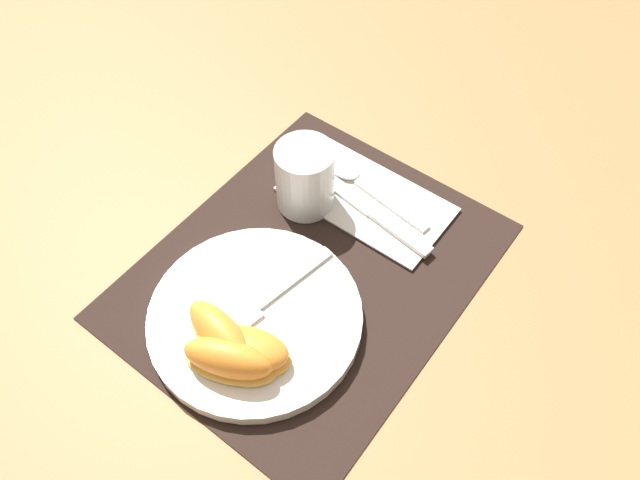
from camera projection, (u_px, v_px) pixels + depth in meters
The scene contains 11 objects.
ground_plane at pixel (310, 271), 0.74m from camera, with size 3.00×3.00×0.00m, color #A37547.
placemat at pixel (310, 270), 0.74m from camera, with size 0.43×0.34×0.00m.
plate at pixel (255, 318), 0.69m from camera, with size 0.24×0.24×0.02m.
juice_glass at pixel (305, 181), 0.77m from camera, with size 0.07×0.07×0.09m.
napkin at pixel (366, 199), 0.80m from camera, with size 0.12×0.21×0.00m.
knife at pixel (363, 205), 0.79m from camera, with size 0.05×0.23×0.01m.
spoon at pixel (354, 176), 0.81m from camera, with size 0.05×0.18×0.01m.
fork at pixel (262, 303), 0.69m from camera, with size 0.18×0.05×0.00m.
citrus_wedge_0 at pixel (221, 335), 0.65m from camera, with size 0.06×0.11×0.05m.
citrus_wedge_1 at pixel (228, 360), 0.63m from camera, with size 0.07×0.11×0.05m.
citrus_wedge_2 at pixel (242, 350), 0.64m from camera, with size 0.09×0.12×0.04m.
Camera 1 is at (-0.32, -0.26, 0.62)m, focal length 35.00 mm.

